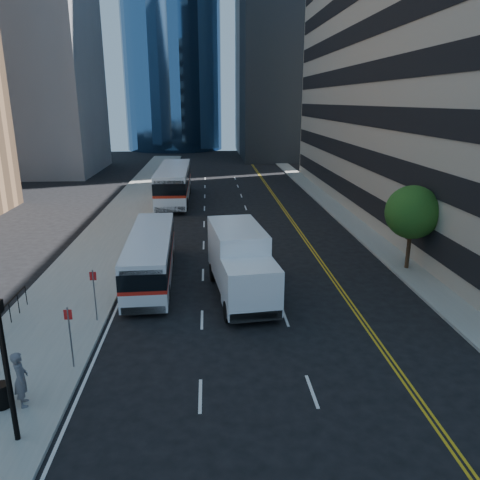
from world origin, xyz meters
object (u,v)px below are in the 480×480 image
(trash_can, at_px, (1,396))
(pedestrian, at_px, (21,379))
(box_truck, at_px, (240,262))
(bus_front, at_px, (151,255))
(street_tree, at_px, (412,212))
(lamp_post, at_px, (6,364))
(bus_rear, at_px, (174,183))

(trash_can, distance_m, pedestrian, 0.88)
(box_truck, relative_size, trash_can, 9.16)
(bus_front, distance_m, trash_can, 12.37)
(street_tree, bearing_deg, trash_can, -147.13)
(box_truck, height_order, pedestrian, box_truck)
(trash_can, bearing_deg, lamp_post, -56.24)
(bus_front, bearing_deg, box_truck, -30.49)
(street_tree, distance_m, lamp_post, 22.82)
(bus_front, distance_m, box_truck, 5.67)
(street_tree, relative_size, trash_can, 6.05)
(bus_rear, height_order, trash_can, bus_rear)
(lamp_post, height_order, trash_can, lamp_post)
(bus_front, relative_size, trash_can, 12.67)
(lamp_post, bearing_deg, trash_can, 123.76)
(pedestrian, bearing_deg, lamp_post, 172.33)
(box_truck, bearing_deg, pedestrian, -138.19)
(bus_front, relative_size, box_truck, 1.38)
(bus_rear, distance_m, trash_can, 34.32)
(lamp_post, relative_size, box_truck, 0.59)
(lamp_post, xyz_separation_m, bus_rear, (2.40, 35.77, -0.80))
(street_tree, xyz_separation_m, pedestrian, (-18.43, -12.28, -2.51))
(bus_front, height_order, bus_rear, bus_rear)
(bus_rear, xyz_separation_m, box_truck, (5.13, -25.03, -0.04))
(bus_rear, distance_m, pedestrian, 34.17)
(street_tree, relative_size, bus_rear, 0.37)
(box_truck, bearing_deg, bus_front, 144.85)
(street_tree, relative_size, lamp_post, 1.12)
(bus_rear, bearing_deg, pedestrian, -94.95)
(bus_rear, bearing_deg, trash_can, -96.06)
(bus_rear, relative_size, box_truck, 1.77)
(street_tree, distance_m, box_truck, 11.11)
(street_tree, height_order, bus_front, street_tree)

